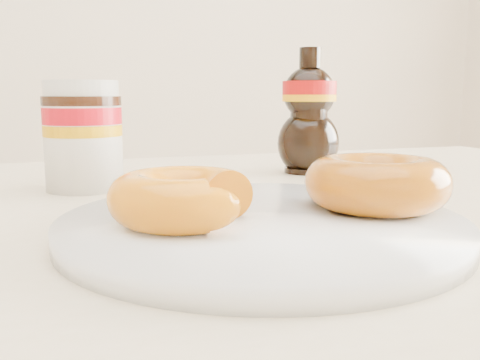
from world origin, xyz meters
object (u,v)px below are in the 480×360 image
object	(u,v)px
dining_table	(174,308)
donut_whole	(377,183)
plate	(261,225)
donut_bitten	(182,198)
nutella_jar	(83,131)
syrup_bottle	(309,111)

from	to	relation	value
dining_table	donut_whole	world-z (taller)	donut_whole
dining_table	plate	bearing A→B (deg)	-57.99
donut_bitten	nutella_jar	bearing A→B (deg)	100.91
dining_table	donut_whole	xyz separation A→B (m)	(0.15, -0.08, 0.12)
nutella_jar	syrup_bottle	distance (m)	0.30
donut_bitten	donut_whole	xyz separation A→B (m)	(0.16, 0.00, 0.00)
nutella_jar	syrup_bottle	size ratio (longest dim) A/B	0.72
donut_bitten	nutella_jar	world-z (taller)	nutella_jar
plate	syrup_bottle	world-z (taller)	syrup_bottle
dining_table	nutella_jar	xyz separation A→B (m)	(-0.06, 0.17, 0.15)
dining_table	donut_bitten	world-z (taller)	donut_bitten
donut_whole	nutella_jar	xyz separation A→B (m)	(-0.21, 0.25, 0.03)
donut_whole	syrup_bottle	size ratio (longest dim) A/B	0.69
plate	nutella_jar	xyz separation A→B (m)	(-0.12, 0.25, 0.06)
donut_bitten	donut_whole	distance (m)	0.16
plate	syrup_bottle	bearing A→B (deg)	58.14
dining_table	donut_bitten	bearing A→B (deg)	-96.59
dining_table	syrup_bottle	world-z (taller)	syrup_bottle
donut_whole	syrup_bottle	world-z (taller)	syrup_bottle
donut_whole	nutella_jar	world-z (taller)	nutella_jar
donut_bitten	plate	bearing A→B (deg)	0.82
plate	donut_bitten	size ratio (longest dim) A/B	2.88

